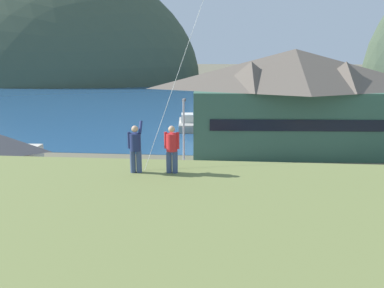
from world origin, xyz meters
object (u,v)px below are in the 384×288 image
(harbor_lodge, at_px, (293,98))
(parked_car_front_row_silver, at_px, (76,214))
(moored_boat_wharfside, at_px, (187,124))
(parked_car_back_row_left, at_px, (306,216))
(person_kite_flyer, at_px, (135,147))
(parked_car_corner_spot, at_px, (322,190))
(parking_light_pole, at_px, (184,133))
(wharf_dock, at_px, (213,126))
(parked_car_lone_by_shed, at_px, (238,180))
(parked_car_front_row_red, at_px, (201,223))
(person_companion, at_px, (172,148))

(harbor_lodge, height_order, parked_car_front_row_silver, harbor_lodge)
(moored_boat_wharfside, distance_m, parked_car_front_row_silver, 32.08)
(moored_boat_wharfside, height_order, parked_car_front_row_silver, moored_boat_wharfside)
(parked_car_back_row_left, bearing_deg, person_kite_flyer, -133.97)
(parked_car_back_row_left, bearing_deg, parked_car_corner_spot, 65.96)
(parked_car_front_row_silver, height_order, parking_light_pole, parking_light_pole)
(wharf_dock, xyz_separation_m, parked_car_back_row_left, (6.54, -31.32, 0.71))
(parked_car_lone_by_shed, height_order, parked_car_front_row_red, same)
(moored_boat_wharfside, bearing_deg, parked_car_front_row_silver, -96.26)
(moored_boat_wharfside, distance_m, parked_car_back_row_left, 32.51)
(parked_car_front_row_silver, distance_m, person_kite_flyer, 10.99)
(moored_boat_wharfside, xyz_separation_m, parked_car_front_row_red, (3.96, -32.47, 0.34))
(parked_car_lone_by_shed, bearing_deg, parked_car_front_row_silver, -143.42)
(moored_boat_wharfside, xyz_separation_m, parked_car_front_row_silver, (-3.50, -31.89, 0.34))
(parked_car_front_row_red, distance_m, parked_car_corner_spot, 10.05)
(parked_car_corner_spot, bearing_deg, person_kite_flyer, -128.07)
(moored_boat_wharfside, distance_m, parked_car_lone_by_shed, 25.46)
(parked_car_front_row_red, bearing_deg, moored_boat_wharfside, 96.95)
(wharf_dock, distance_m, parked_car_lone_by_shed, 25.24)
(moored_boat_wharfside, xyz_separation_m, parked_car_corner_spot, (12.01, -26.45, 0.34))
(parked_car_front_row_silver, bearing_deg, person_kite_flyer, -53.37)
(harbor_lodge, relative_size, parked_car_lone_by_shed, 5.19)
(parked_car_lone_by_shed, bearing_deg, parked_car_back_row_left, -58.60)
(parked_car_corner_spot, xyz_separation_m, person_companion, (-8.71, -12.74, 6.03))
(parked_car_corner_spot, bearing_deg, parked_car_lone_by_shed, 163.11)
(parked_car_front_row_silver, xyz_separation_m, person_companion, (6.80, -7.31, 6.03))
(parked_car_back_row_left, relative_size, parking_light_pole, 0.65)
(parked_car_lone_by_shed, bearing_deg, person_kite_flyer, -106.16)
(parked_car_back_row_left, height_order, parked_car_front_row_red, same)
(wharf_dock, xyz_separation_m, parked_car_lone_by_shed, (2.73, -25.08, 0.71))
(person_kite_flyer, bearing_deg, harbor_lodge, 69.92)
(person_companion, bearing_deg, parked_car_front_row_red, 84.43)
(wharf_dock, distance_m, parked_car_front_row_red, 32.87)
(harbor_lodge, relative_size, wharf_dock, 1.83)
(harbor_lodge, height_order, parked_car_front_row_red, harbor_lodge)
(moored_boat_wharfside, xyz_separation_m, parked_car_back_row_left, (10.02, -30.93, 0.34))
(parked_car_lone_by_shed, height_order, person_companion, person_companion)
(harbor_lodge, bearing_deg, parked_car_front_row_silver, -127.34)
(harbor_lodge, xyz_separation_m, parked_car_front_row_red, (-8.24, -21.14, -4.62))
(parked_car_front_row_silver, bearing_deg, wharf_dock, 77.82)
(harbor_lodge, bearing_deg, parked_car_front_row_red, -111.28)
(parking_light_pole, bearing_deg, parked_car_front_row_red, -79.01)
(wharf_dock, bearing_deg, person_kite_flyer, -92.15)
(parked_car_back_row_left, xyz_separation_m, person_kite_flyer, (-8.03, -8.33, 6.04))
(parked_car_back_row_left, bearing_deg, wharf_dock, 101.80)
(person_kite_flyer, bearing_deg, parked_car_front_row_silver, 126.63)
(moored_boat_wharfside, xyz_separation_m, parked_car_lone_by_shed, (6.21, -24.69, 0.34))
(person_kite_flyer, relative_size, person_companion, 1.07)
(moored_boat_wharfside, bearing_deg, parked_car_corner_spot, -65.58)
(harbor_lodge, bearing_deg, person_kite_flyer, -110.08)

